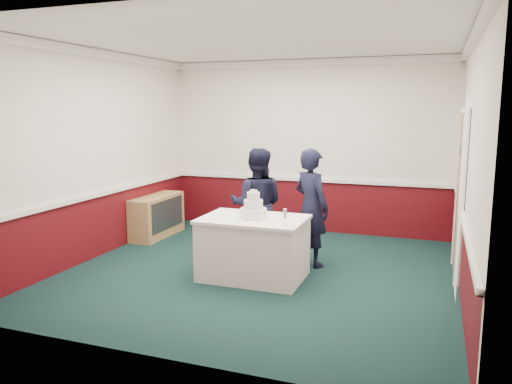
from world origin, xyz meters
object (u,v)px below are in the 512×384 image
(champagne_flute, at_px, (285,214))
(cake_knife, at_px, (246,221))
(sideboard, at_px, (157,216))
(cake_table, at_px, (253,247))
(person_woman, at_px, (311,208))
(wedding_cake, at_px, (253,209))
(person_man, at_px, (257,205))

(champagne_flute, bearing_deg, cake_knife, 171.42)
(sideboard, bearing_deg, cake_table, -32.31)
(sideboard, relative_size, champagne_flute, 5.85)
(champagne_flute, bearing_deg, person_woman, 86.65)
(wedding_cake, bearing_deg, champagne_flute, -29.25)
(cake_knife, bearing_deg, wedding_cake, 96.02)
(sideboard, bearing_deg, person_man, -18.51)
(sideboard, relative_size, cake_knife, 5.45)
(wedding_cake, height_order, person_woman, person_woman)
(person_man, bearing_deg, cake_table, 94.90)
(person_man, bearing_deg, wedding_cake, 94.90)
(wedding_cake, relative_size, champagne_flute, 1.78)
(champagne_flute, bearing_deg, wedding_cake, 150.75)
(person_man, bearing_deg, person_woman, 170.21)
(champagne_flute, height_order, person_man, person_man)
(sideboard, distance_m, cake_table, 2.69)
(cake_table, relative_size, champagne_flute, 6.44)
(sideboard, distance_m, person_man, 2.21)
(cake_table, distance_m, champagne_flute, 0.78)
(sideboard, relative_size, wedding_cake, 3.30)
(champagne_flute, bearing_deg, sideboard, 148.23)
(person_man, xyz_separation_m, person_woman, (0.79, 0.03, 0.01))
(wedding_cake, relative_size, cake_knife, 1.65)
(wedding_cake, bearing_deg, cake_knife, -98.53)
(cake_knife, relative_size, person_woman, 0.14)
(wedding_cake, xyz_separation_m, champagne_flute, (0.50, -0.28, 0.03))
(champagne_flute, height_order, person_woman, person_woman)
(cake_table, xyz_separation_m, cake_knife, (-0.03, -0.20, 0.39))
(cake_table, relative_size, person_woman, 0.81)
(cake_table, relative_size, wedding_cake, 3.63)
(champagne_flute, relative_size, person_man, 0.13)
(wedding_cake, distance_m, champagne_flute, 0.57)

